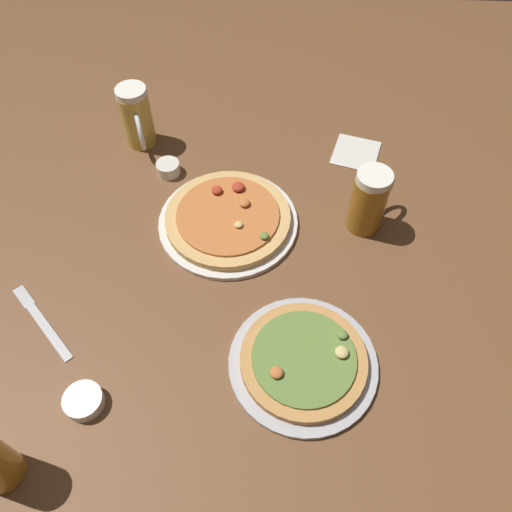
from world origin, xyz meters
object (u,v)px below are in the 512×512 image
Objects in this scene: ramekin_sauce at (84,401)px; napkin_folded at (356,152)px; pizza_plate_near at (303,361)px; beer_mug_dark at (137,118)px; pizza_plate_far at (228,219)px; beer_mug_amber at (370,200)px; knife_right at (41,321)px; ramekin_butter at (168,168)px.

ramekin_sauce is 0.60× the size of napkin_folded.
beer_mug_dark is at bearing 124.53° from pizza_plate_near.
beer_mug_dark is at bearing 132.99° from pizza_plate_far.
ramekin_sauce is (-0.56, -0.47, -0.07)m from beer_mug_amber.
pizza_plate_near is at bearing -55.47° from beer_mug_dark.
napkin_folded is at bearing 76.61° from pizza_plate_near.
knife_right is (-0.69, -0.30, -0.08)m from beer_mug_amber.
ramekin_butter is at bearing -51.47° from beer_mug_dark.
beer_mug_dark is 2.80× the size of ramekin_butter.
ramekin_sauce is at bearing -127.95° from napkin_folded.
ramekin_sauce is at bearing -139.94° from beer_mug_amber.
napkin_folded is 0.71× the size of knife_right.
beer_mug_amber reaches higher than ramekin_butter.
napkin_folded is at bearing -1.66° from beer_mug_dark.
beer_mug_amber is at bearing -89.53° from napkin_folded.
beer_mug_dark reaches higher than pizza_plate_near.
ramekin_sauce is 0.62m from ramekin_butter.
beer_mug_dark is at bearing 78.95° from knife_right.
knife_right is (-0.37, -0.28, -0.01)m from pizza_plate_far.
pizza_plate_near is 0.40m from beer_mug_amber.
pizza_plate_near reaches higher than ramekin_sauce.
beer_mug_amber is at bearing -16.68° from ramekin_butter.
beer_mug_amber reaches higher than knife_right.
knife_right is (-0.20, -0.45, -0.01)m from ramekin_butter.
napkin_folded is 0.88m from knife_right.
ramekin_sauce is 0.42× the size of knife_right.
pizza_plate_near is 4.89× the size of ramekin_butter.
pizza_plate_near is 0.42m from ramekin_sauce.
napkin_folded is (0.58, -0.02, -0.08)m from beer_mug_dark.
ramekin_butter is at bearing 123.60° from pizza_plate_near.
pizza_plate_far reaches higher than pizza_plate_near.
pizza_plate_far is at bearing 37.73° from knife_right.
ramekin_butter is 0.50m from napkin_folded.
pizza_plate_near reaches higher than knife_right.
beer_mug_dark reaches higher than knife_right.
knife_right is (-0.11, -0.56, -0.08)m from beer_mug_dark.
beer_mug_dark is at bearing 178.34° from napkin_folded.
ramekin_butter is (0.09, -0.11, -0.07)m from beer_mug_dark.
ramekin_sauce is at bearing -51.27° from knife_right.
ramekin_butter is at bearing 163.32° from beer_mug_amber.
ramekin_sauce is 1.23× the size of ramekin_butter.
ramekin_butter is at bearing 66.00° from knife_right.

